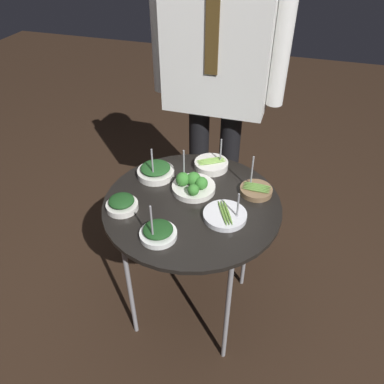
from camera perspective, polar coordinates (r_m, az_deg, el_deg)
The scene contains 10 objects.
ground_plane at distance 1.96m, azimuth -0.00°, elevation -16.78°, with size 8.00×8.00×0.00m, color black.
serving_cart at distance 1.50m, azimuth -0.00°, elevation -2.85°, with size 0.70×0.70×0.67m.
bowl_broccoli_front_center at distance 1.51m, azimuth 0.14°, elevation 1.09°, with size 0.18×0.18×0.17m.
bowl_spinach_front_left at distance 1.32m, azimuth -5.19°, elevation -6.10°, with size 0.13×0.13×0.17m.
bowl_asparagus_mid_left at distance 1.53m, azimuth 9.73°, elevation 0.32°, with size 0.13×0.13×0.15m.
bowl_spinach_near_rim at distance 1.45m, azimuth -10.64°, elevation -1.78°, with size 0.12×0.12×0.05m.
bowl_asparagus_back_right at distance 1.40m, azimuth 5.06°, elevation -3.55°, with size 0.16×0.16×0.12m.
bowl_spinach_center at distance 1.60m, azimuth -5.55°, elevation 3.19°, with size 0.16×0.16×0.16m.
bowl_asparagus_back_left at distance 1.65m, azimuth 2.96°, elevation 4.22°, with size 0.15×0.15×0.14m.
waiter_figure at distance 1.75m, azimuth 3.96°, elevation 19.74°, with size 0.62×0.23×1.67m.
Camera 1 is at (0.33, -1.08, 1.61)m, focal length 35.00 mm.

